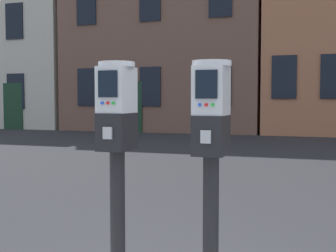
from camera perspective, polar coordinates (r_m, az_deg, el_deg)
name	(u,v)px	position (r m, az deg, el deg)	size (l,w,h in m)	color
parking_meter_near_kerb	(117,139)	(2.69, -6.49, -1.71)	(0.22, 0.25, 1.48)	black
parking_meter_twin_adjacent	(211,143)	(2.50, 5.51, -2.22)	(0.22, 0.25, 1.47)	black
townhouse_orange_brick	(19,36)	(25.30, -18.36, 10.85)	(7.94, 6.14, 9.41)	beige
townhouse_green_painted	(171,17)	(21.22, 0.39, 13.68)	(8.62, 5.58, 10.28)	brown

